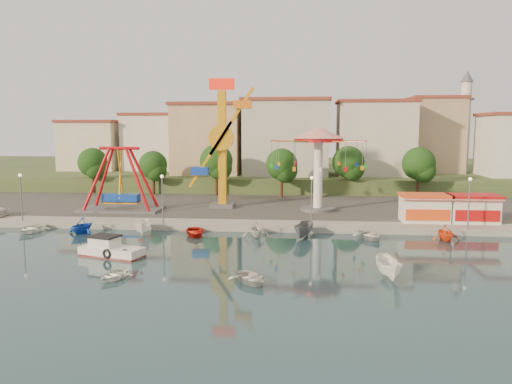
# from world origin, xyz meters

# --- Properties ---
(ground) EXTENTS (200.00, 200.00, 0.00)m
(ground) POSITION_xyz_m (0.00, 0.00, 0.00)
(ground) COLOR #132D34
(ground) RESTS_ON ground
(quay_deck) EXTENTS (200.00, 100.00, 0.60)m
(quay_deck) POSITION_xyz_m (0.00, 62.00, 0.30)
(quay_deck) COLOR #9E998E
(quay_deck) RESTS_ON ground
(asphalt_pad) EXTENTS (90.00, 28.00, 0.01)m
(asphalt_pad) POSITION_xyz_m (0.00, 30.00, 0.60)
(asphalt_pad) COLOR #4C4944
(asphalt_pad) RESTS_ON quay_deck
(hill_terrace) EXTENTS (200.00, 60.00, 3.00)m
(hill_terrace) POSITION_xyz_m (0.00, 67.00, 1.50)
(hill_terrace) COLOR #384C26
(hill_terrace) RESTS_ON ground
(pirate_ship_ride) EXTENTS (10.00, 5.00, 8.00)m
(pirate_ship_ride) POSITION_xyz_m (-15.48, 20.72, 4.39)
(pirate_ship_ride) COLOR #59595E
(pirate_ship_ride) RESTS_ON quay_deck
(kamikaze_tower) EXTENTS (5.87, 3.10, 16.50)m
(kamikaze_tower) POSITION_xyz_m (-2.99, 24.35, 8.52)
(kamikaze_tower) COLOR #59595E
(kamikaze_tower) RESTS_ON quay_deck
(wave_swinger) EXTENTS (11.60, 11.60, 10.40)m
(wave_swinger) POSITION_xyz_m (8.98, 22.97, 8.20)
(wave_swinger) COLOR #59595E
(wave_swinger) RESTS_ON quay_deck
(booth_left) EXTENTS (5.40, 3.78, 3.08)m
(booth_left) POSITION_xyz_m (20.43, 16.49, 2.16)
(booth_left) COLOR white
(booth_left) RESTS_ON quay_deck
(booth_mid) EXTENTS (5.40, 3.78, 3.08)m
(booth_mid) POSITION_xyz_m (25.60, 16.49, 2.16)
(booth_mid) COLOR white
(booth_mid) RESTS_ON quay_deck
(lamp_post_0) EXTENTS (0.14, 0.14, 5.00)m
(lamp_post_0) POSITION_xyz_m (-24.00, 13.00, 3.10)
(lamp_post_0) COLOR #59595E
(lamp_post_0) RESTS_ON quay_deck
(lamp_post_1) EXTENTS (0.14, 0.14, 5.00)m
(lamp_post_1) POSITION_xyz_m (-8.00, 13.00, 3.10)
(lamp_post_1) COLOR #59595E
(lamp_post_1) RESTS_ON quay_deck
(lamp_post_2) EXTENTS (0.14, 0.14, 5.00)m
(lamp_post_2) POSITION_xyz_m (8.00, 13.00, 3.10)
(lamp_post_2) COLOR #59595E
(lamp_post_2) RESTS_ON quay_deck
(lamp_post_3) EXTENTS (0.14, 0.14, 5.00)m
(lamp_post_3) POSITION_xyz_m (24.00, 13.00, 3.10)
(lamp_post_3) COLOR #59595E
(lamp_post_3) RESTS_ON quay_deck
(tree_0) EXTENTS (4.60, 4.60, 7.19)m
(tree_0) POSITION_xyz_m (-26.00, 36.98, 5.47)
(tree_0) COLOR #382314
(tree_0) RESTS_ON quay_deck
(tree_1) EXTENTS (4.35, 4.35, 6.80)m
(tree_1) POSITION_xyz_m (-16.00, 36.24, 5.20)
(tree_1) COLOR #382314
(tree_1) RESTS_ON quay_deck
(tree_2) EXTENTS (5.02, 5.02, 7.85)m
(tree_2) POSITION_xyz_m (-6.00, 35.81, 5.92)
(tree_2) COLOR #382314
(tree_2) RESTS_ON quay_deck
(tree_3) EXTENTS (4.68, 4.68, 7.32)m
(tree_3) POSITION_xyz_m (4.00, 34.36, 5.55)
(tree_3) COLOR #382314
(tree_3) RESTS_ON quay_deck
(tree_4) EXTENTS (4.86, 4.86, 7.60)m
(tree_4) POSITION_xyz_m (14.00, 37.35, 5.75)
(tree_4) COLOR #382314
(tree_4) RESTS_ON quay_deck
(tree_5) EXTENTS (4.83, 4.83, 7.54)m
(tree_5) POSITION_xyz_m (24.00, 35.54, 5.71)
(tree_5) COLOR #382314
(tree_5) RESTS_ON quay_deck
(building_0) EXTENTS (9.26, 9.53, 11.87)m
(building_0) POSITION_xyz_m (-33.37, 46.06, 8.93)
(building_0) COLOR beige
(building_0) RESTS_ON hill_terrace
(building_1) EXTENTS (12.33, 9.01, 8.63)m
(building_1) POSITION_xyz_m (-21.33, 51.38, 7.32)
(building_1) COLOR silver
(building_1) RESTS_ON hill_terrace
(building_2) EXTENTS (11.95, 9.28, 11.23)m
(building_2) POSITION_xyz_m (-8.19, 51.96, 8.62)
(building_2) COLOR tan
(building_2) RESTS_ON hill_terrace
(building_3) EXTENTS (12.59, 10.50, 9.20)m
(building_3) POSITION_xyz_m (5.60, 48.80, 7.60)
(building_3) COLOR beige
(building_3) RESTS_ON hill_terrace
(building_4) EXTENTS (10.75, 9.23, 9.24)m
(building_4) POSITION_xyz_m (19.07, 52.20, 7.62)
(building_4) COLOR beige
(building_4) RESTS_ON hill_terrace
(building_5) EXTENTS (12.77, 10.96, 11.21)m
(building_5) POSITION_xyz_m (32.37, 50.33, 8.61)
(building_5) COLOR tan
(building_5) RESTS_ON hill_terrace
(minaret) EXTENTS (2.80, 2.80, 18.00)m
(minaret) POSITION_xyz_m (36.00, 54.00, 12.55)
(minaret) COLOR silver
(minaret) RESTS_ON hill_terrace
(cabin_motorboat) EXTENTS (5.87, 3.61, 1.94)m
(cabin_motorboat) POSITION_xyz_m (-9.21, 1.00, 0.52)
(cabin_motorboat) COLOR white
(cabin_motorboat) RESTS_ON ground
(rowboat_a) EXTENTS (3.97, 4.26, 0.72)m
(rowboat_a) POSITION_xyz_m (3.43, -5.20, 0.36)
(rowboat_a) COLOR silver
(rowboat_a) RESTS_ON ground
(rowboat_b) EXTENTS (2.85, 3.38, 0.60)m
(rowboat_b) POSITION_xyz_m (-6.53, -5.27, 0.30)
(rowboat_b) COLOR white
(rowboat_b) RESTS_ON ground
(skiff) EXTENTS (1.80, 4.16, 1.57)m
(skiff) POSITION_xyz_m (13.30, -3.33, 0.79)
(skiff) COLOR white
(skiff) RESTS_ON ground
(moored_boat_0) EXTENTS (3.34, 4.31, 0.82)m
(moored_boat_0) POSITION_xyz_m (-21.25, 9.80, 0.41)
(moored_boat_0) COLOR white
(moored_boat_0) RESTS_ON ground
(moored_boat_1) EXTENTS (3.61, 3.90, 1.70)m
(moored_boat_1) POSITION_xyz_m (-15.72, 9.80, 0.85)
(moored_boat_1) COLOR #143FB6
(moored_boat_1) RESTS_ON ground
(moored_boat_2) EXTENTS (2.44, 4.26, 1.55)m
(moored_boat_2) POSITION_xyz_m (-9.18, 9.80, 0.78)
(moored_boat_2) COLOR white
(moored_boat_2) RESTS_ON ground
(moored_boat_3) EXTENTS (3.71, 4.46, 0.80)m
(moored_boat_3) POSITION_xyz_m (-3.84, 9.80, 0.40)
(moored_boat_3) COLOR red
(moored_boat_3) RESTS_ON ground
(moored_boat_4) EXTENTS (3.24, 3.59, 1.66)m
(moored_boat_4) POSITION_xyz_m (2.43, 9.80, 0.83)
(moored_boat_4) COLOR silver
(moored_boat_4) RESTS_ON ground
(moored_boat_5) EXTENTS (2.53, 4.34, 1.58)m
(moored_boat_5) POSITION_xyz_m (7.22, 9.80, 0.79)
(moored_boat_5) COLOR slate
(moored_boat_5) RESTS_ON ground
(moored_boat_6) EXTENTS (3.60, 4.35, 0.78)m
(moored_boat_6) POSITION_xyz_m (13.73, 9.80, 0.39)
(moored_boat_6) COLOR silver
(moored_boat_6) RESTS_ON ground
(moored_boat_7) EXTENTS (2.99, 3.35, 1.61)m
(moored_boat_7) POSITION_xyz_m (20.89, 9.80, 0.80)
(moored_boat_7) COLOR #FA4B16
(moored_boat_7) RESTS_ON ground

